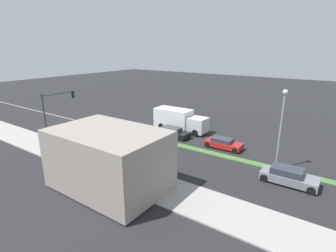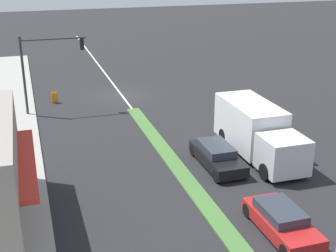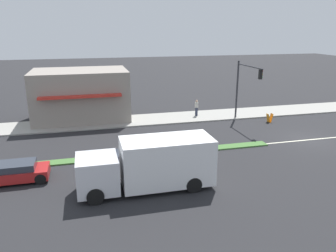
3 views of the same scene
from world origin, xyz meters
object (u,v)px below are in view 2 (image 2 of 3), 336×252
(suv_black, at_px, (217,156))
(traffic_signal_main, at_px, (43,61))
(warning_aframe_sign, at_px, (54,97))
(pedestrian, at_px, (4,121))
(hatchback_red, at_px, (282,221))
(delivery_truck, at_px, (257,131))

(suv_black, bearing_deg, traffic_signal_main, -55.17)
(warning_aframe_sign, relative_size, suv_black, 0.19)
(pedestrian, height_order, hatchback_red, pedestrian)
(delivery_truck, xyz_separation_m, suv_black, (2.80, 0.84, -0.87))
(traffic_signal_main, bearing_deg, warning_aframe_sign, -105.18)
(traffic_signal_main, height_order, pedestrian, traffic_signal_main)
(traffic_signal_main, height_order, hatchback_red, traffic_signal_main)
(traffic_signal_main, bearing_deg, hatchback_red, 113.81)
(warning_aframe_sign, xyz_separation_m, suv_black, (-7.64, 14.50, 0.18))
(suv_black, xyz_separation_m, hatchback_red, (0.00, 6.90, -0.03))
(traffic_signal_main, distance_m, suv_black, 14.94)
(hatchback_red, bearing_deg, traffic_signal_main, -66.19)
(traffic_signal_main, relative_size, hatchback_red, 1.38)
(pedestrian, bearing_deg, delivery_truck, 151.92)
(warning_aframe_sign, distance_m, hatchback_red, 22.72)
(pedestrian, xyz_separation_m, warning_aframe_sign, (-3.64, -6.16, -0.55))
(warning_aframe_sign, height_order, hatchback_red, hatchback_red)
(warning_aframe_sign, relative_size, delivery_truck, 0.11)
(warning_aframe_sign, distance_m, delivery_truck, 17.23)
(pedestrian, height_order, warning_aframe_sign, pedestrian)
(hatchback_red, bearing_deg, warning_aframe_sign, -70.36)
(traffic_signal_main, bearing_deg, delivery_truck, 134.99)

